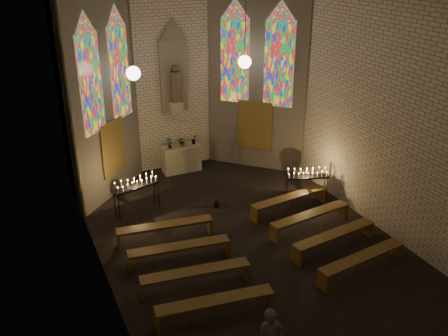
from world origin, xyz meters
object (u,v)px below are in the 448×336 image
(votive_stand_left, at_px, (136,184))
(votive_stand_right, at_px, (307,175))
(aisle_flower_pot, at_px, (216,202))
(altar, at_px, (181,158))

(votive_stand_left, distance_m, votive_stand_right, 5.54)
(aisle_flower_pot, relative_size, votive_stand_left, 0.24)
(altar, relative_size, aisle_flower_pot, 3.76)
(aisle_flower_pot, bearing_deg, altar, 91.05)
(votive_stand_left, relative_size, votive_stand_right, 1.08)
(altar, relative_size, votive_stand_right, 0.96)
(altar, xyz_separation_m, votive_stand_left, (-2.34, -2.35, 0.46))
(aisle_flower_pot, height_order, votive_stand_left, votive_stand_left)
(altar, bearing_deg, aisle_flower_pot, -88.95)
(votive_stand_left, bearing_deg, altar, 30.55)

